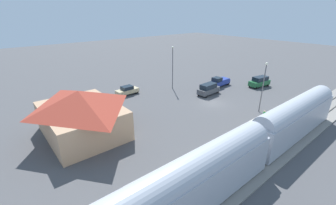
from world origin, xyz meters
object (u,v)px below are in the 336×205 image
at_px(pedestrian_waiting_far, 264,115).
at_px(pickup_blue, 219,82).
at_px(station_building, 81,112).
at_px(suv_green, 260,81).
at_px(light_pole_near_platform, 264,82).
at_px(pedestrian_on_platform, 253,127).
at_px(suv_charcoal, 208,89).
at_px(sedan_tan, 127,90).
at_px(light_pole_lot_center, 173,63).

xyz_separation_m(pedestrian_waiting_far, pickup_blue, (15.30, -8.96, -0.25)).
xyz_separation_m(station_building, suv_green, (-4.18, -37.13, -2.04)).
height_order(pickup_blue, light_pole_near_platform, light_pole_near_platform).
bearing_deg(pedestrian_on_platform, suv_charcoal, -27.85).
bearing_deg(suv_charcoal, light_pole_near_platform, -179.02).
relative_size(station_building, suv_charcoal, 2.44).
xyz_separation_m(pedestrian_on_platform, pickup_blue, (16.26, -13.41, -0.25)).
height_order(pedestrian_on_platform, pedestrian_waiting_far, same).
bearing_deg(pickup_blue, pedestrian_waiting_far, 149.65).
height_order(suv_green, suv_charcoal, same).
bearing_deg(pedestrian_on_platform, station_building, 49.44).
relative_size(station_building, sedan_tan, 2.68).
distance_m(pedestrian_waiting_far, suv_charcoal, 13.65).
relative_size(sedan_tan, pickup_blue, 0.83).
xyz_separation_m(sedan_tan, suv_green, (-13.94, -24.86, 0.27)).
bearing_deg(pedestrian_on_platform, pedestrian_waiting_far, -77.86).
distance_m(pedestrian_waiting_far, light_pole_near_platform, 5.63).
distance_m(pedestrian_waiting_far, pickup_blue, 17.73).
xyz_separation_m(pedestrian_on_platform, light_pole_near_platform, (3.47, -7.71, 3.83)).
bearing_deg(sedan_tan, pedestrian_on_platform, -168.73).
height_order(suv_green, pickup_blue, suv_green).
relative_size(station_building, pedestrian_on_platform, 7.14).
distance_m(pickup_blue, light_pole_lot_center, 11.30).
height_order(station_building, light_pole_lot_center, light_pole_lot_center).
relative_size(pedestrian_on_platform, pickup_blue, 0.31).
xyz_separation_m(sedan_tan, pickup_blue, (-8.17, -18.28, 0.15)).
bearing_deg(light_pole_near_platform, station_building, 65.74).
xyz_separation_m(pedestrian_on_platform, pedestrian_waiting_far, (0.96, -4.45, 0.00)).
height_order(pedestrian_waiting_far, light_pole_lot_center, light_pole_lot_center).
height_order(station_building, suv_charcoal, station_building).
xyz_separation_m(suv_green, suv_charcoal, (3.76, 12.46, 0.00)).
bearing_deg(light_pole_near_platform, pickup_blue, -24.03).
bearing_deg(suv_green, light_pole_near_platform, 119.76).
bearing_deg(sedan_tan, station_building, 128.50).
height_order(pedestrian_waiting_far, sedan_tan, pedestrian_waiting_far).
relative_size(pedestrian_waiting_far, light_pole_near_platform, 0.21).
distance_m(station_building, suv_charcoal, 24.76).
distance_m(pedestrian_waiting_far, light_pole_lot_center, 21.24).
height_order(pedestrian_waiting_far, suv_green, suv_green).
bearing_deg(station_building, pickup_blue, -87.03).
height_order(pedestrian_on_platform, light_pole_near_platform, light_pole_near_platform).
xyz_separation_m(sedan_tan, light_pole_lot_center, (-2.66, -9.48, 4.59)).
distance_m(station_building, suv_green, 37.42).
relative_size(pedestrian_on_platform, suv_green, 0.33).
xyz_separation_m(station_building, pedestrian_on_platform, (-14.67, -17.14, -1.91)).
relative_size(suv_charcoal, light_pole_near_platform, 0.61).
height_order(suv_charcoal, light_pole_lot_center, light_pole_lot_center).
bearing_deg(station_building, light_pole_lot_center, -71.92).
height_order(sedan_tan, suv_green, suv_green).
relative_size(station_building, pedestrian_waiting_far, 7.14).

